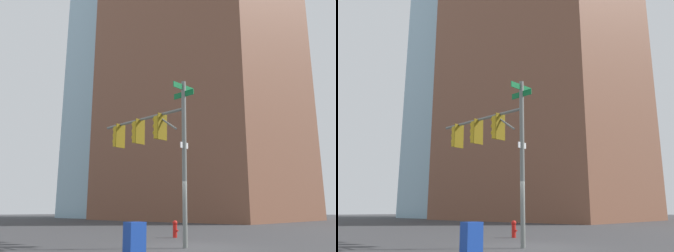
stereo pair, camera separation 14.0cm
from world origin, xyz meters
The scene contains 7 objects.
ground_plane centered at (0.00, 0.00, 0.00)m, with size 200.00×200.00×0.00m, color #38383A.
signal_pole_assembly centered at (-2.03, -0.42, 4.56)m, with size 5.68×1.25×6.64m.
fire_hydrant centered at (-3.73, 3.12, 0.47)m, with size 0.34×0.26×0.87m.
newspaper_box centered at (0.68, -3.69, 0.53)m, with size 0.44×0.56×1.05m, color #193FA5.
building_brick_nearside centered at (-22.23, 29.81, 23.14)m, with size 26.84×20.32×46.28m, color brown.
building_brick_midblock centered at (-24.25, 40.05, 17.20)m, with size 18.16×16.98×34.40m, color brown.
building_glass_tower centered at (-38.40, 33.66, 39.84)m, with size 22.32×22.06×79.68m, color #8CB2C6.
Camera 1 is at (8.96, -11.17, 1.41)m, focal length 37.78 mm.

